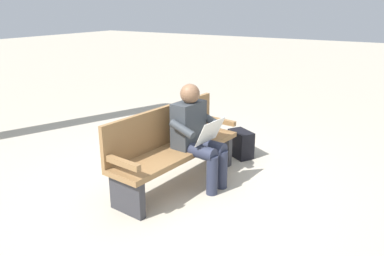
% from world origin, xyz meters
% --- Properties ---
extents(ground_plane, '(40.00, 40.00, 0.00)m').
position_xyz_m(ground_plane, '(0.00, 0.00, 0.00)').
color(ground_plane, '#B7AD99').
extents(bench_near, '(1.84, 0.65, 0.90)m').
position_xyz_m(bench_near, '(-0.01, -0.07, 0.46)').
color(bench_near, olive).
rests_on(bench_near, ground).
extents(person_seated, '(0.60, 0.60, 1.18)m').
position_xyz_m(person_seated, '(-0.12, 0.17, 0.63)').
color(person_seated, '#33383D').
rests_on(person_seated, ground).
extents(backpack, '(0.37, 0.41, 0.37)m').
position_xyz_m(backpack, '(-1.16, 0.27, 0.18)').
color(backpack, black).
rests_on(backpack, ground).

